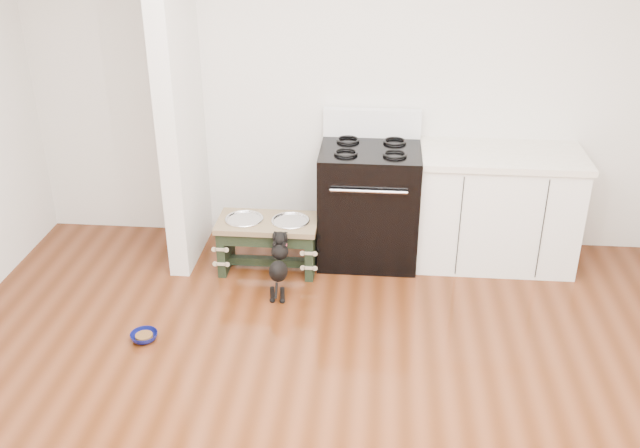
% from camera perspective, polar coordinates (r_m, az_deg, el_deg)
% --- Properties ---
extents(ground, '(5.00, 5.00, 0.00)m').
position_cam_1_polar(ground, '(4.05, -0.89, -17.22)').
color(ground, '#451F0C').
rests_on(ground, ground).
extents(room_shell, '(5.00, 5.00, 5.00)m').
position_cam_1_polar(room_shell, '(3.16, -1.10, 4.62)').
color(room_shell, silver).
rests_on(room_shell, ground).
extents(partition_wall, '(0.15, 0.80, 2.70)m').
position_cam_1_polar(partition_wall, '(5.43, -11.26, 10.48)').
color(partition_wall, silver).
rests_on(partition_wall, ground).
extents(oven_range, '(0.76, 0.69, 1.14)m').
position_cam_1_polar(oven_range, '(5.57, 3.94, 1.80)').
color(oven_range, black).
rests_on(oven_range, ground).
extents(cabinet_run, '(1.24, 0.64, 0.91)m').
position_cam_1_polar(cabinet_run, '(5.67, 13.88, 1.23)').
color(cabinet_run, white).
rests_on(cabinet_run, ground).
extents(dog_feeder, '(0.76, 0.41, 0.43)m').
position_cam_1_polar(dog_feeder, '(5.46, -4.21, -0.88)').
color(dog_feeder, black).
rests_on(dog_feeder, ground).
extents(puppy, '(0.13, 0.39, 0.46)m').
position_cam_1_polar(puppy, '(5.16, -3.31, -3.14)').
color(puppy, black).
rests_on(puppy, ground).
extents(floor_bowl, '(0.19, 0.19, 0.06)m').
position_cam_1_polar(floor_bowl, '(4.91, -13.89, -8.75)').
color(floor_bowl, '#0B0F50').
rests_on(floor_bowl, ground).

